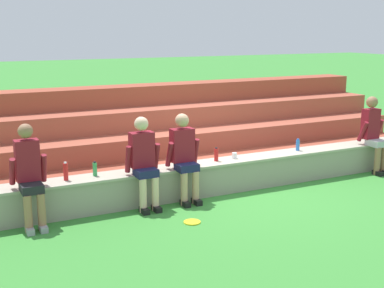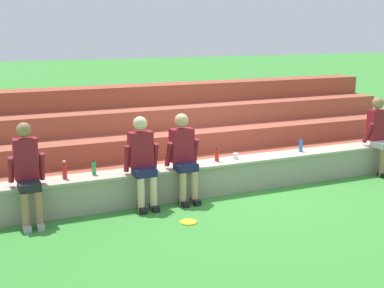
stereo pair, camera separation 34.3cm
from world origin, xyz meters
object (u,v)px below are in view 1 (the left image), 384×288
(person_center, at_px, (184,154))
(plastic_cup_right_end, at_px, (234,156))
(person_far_left, at_px, (29,173))
(person_left_of_center, at_px, (144,160))
(water_bottle_mid_right, at_px, (216,155))
(water_bottle_center_gap, at_px, (95,169))
(water_bottle_mid_left, at_px, (298,145))
(plastic_cup_left_end, at_px, (374,138))
(person_right_of_center, at_px, (374,132))
(water_bottle_near_right, at_px, (66,172))
(frisbee, at_px, (192,222))

(person_center, relative_size, plastic_cup_right_end, 13.99)
(plastic_cup_right_end, bearing_deg, person_far_left, -175.69)
(person_far_left, relative_size, person_left_of_center, 1.02)
(water_bottle_mid_right, relative_size, water_bottle_center_gap, 1.04)
(water_bottle_mid_left, relative_size, plastic_cup_left_end, 1.92)
(water_bottle_center_gap, bearing_deg, plastic_cup_right_end, -0.30)
(person_left_of_center, distance_m, water_bottle_mid_left, 3.14)
(person_left_of_center, height_order, water_bottle_mid_left, person_left_of_center)
(water_bottle_center_gap, xyz_separation_m, water_bottle_mid_left, (3.81, -0.01, -0.00))
(person_left_of_center, relative_size, person_right_of_center, 0.97)
(person_center, relative_size, water_bottle_center_gap, 6.29)
(person_center, xyz_separation_m, water_bottle_mid_right, (0.71, 0.23, -0.13))
(water_bottle_mid_right, distance_m, water_bottle_near_right, 2.55)
(person_left_of_center, distance_m, water_bottle_center_gap, 0.75)
(water_bottle_mid_right, bearing_deg, water_bottle_near_right, -179.72)
(person_left_of_center, relative_size, plastic_cup_left_end, 12.47)
(water_bottle_mid_right, distance_m, water_bottle_center_gap, 2.10)
(person_far_left, bearing_deg, water_bottle_mid_left, 3.11)
(water_bottle_mid_right, bearing_deg, frisbee, -131.99)
(person_left_of_center, xyz_separation_m, frisbee, (0.36, -0.91, -0.76))
(person_center, bearing_deg, water_bottle_near_right, 173.36)
(person_left_of_center, bearing_deg, frisbee, -68.23)
(person_left_of_center, bearing_deg, person_far_left, -179.90)
(person_center, relative_size, water_bottle_mid_right, 6.05)
(plastic_cup_left_end, bearing_deg, water_bottle_mid_left, -179.99)
(water_bottle_near_right, bearing_deg, person_far_left, -156.84)
(water_bottle_near_right, bearing_deg, person_center, -6.64)
(water_bottle_center_gap, bearing_deg, water_bottle_mid_left, -0.18)
(person_center, bearing_deg, water_bottle_center_gap, 169.73)
(person_right_of_center, xyz_separation_m, frisbee, (-4.36, -0.91, -0.77))
(person_left_of_center, xyz_separation_m, person_right_of_center, (4.72, 0.00, 0.01))
(person_right_of_center, bearing_deg, water_bottle_mid_right, 175.79)
(person_far_left, height_order, water_bottle_near_right, person_far_left)
(person_far_left, xyz_separation_m, water_bottle_mid_left, (4.82, 0.26, -0.13))
(water_bottle_near_right, bearing_deg, water_bottle_center_gap, 4.72)
(water_bottle_center_gap, xyz_separation_m, frisbee, (1.05, -1.18, -0.63))
(water_bottle_mid_right, relative_size, plastic_cup_left_end, 2.05)
(person_left_of_center, height_order, plastic_cup_right_end, person_left_of_center)
(person_center, distance_m, person_right_of_center, 4.03)
(water_bottle_center_gap, height_order, water_bottle_mid_left, water_bottle_center_gap)
(plastic_cup_right_end, bearing_deg, water_bottle_center_gap, 179.70)
(person_far_left, relative_size, person_right_of_center, 0.99)
(person_center, height_order, plastic_cup_left_end, person_center)
(water_bottle_mid_right, xyz_separation_m, frisbee, (-1.04, -1.16, -0.63))
(person_center, relative_size, water_bottle_near_right, 5.12)
(person_right_of_center, xyz_separation_m, water_bottle_near_right, (-5.87, 0.23, -0.12))
(person_center, bearing_deg, water_bottle_mid_left, 5.62)
(person_far_left, relative_size, water_bottle_near_right, 5.24)
(water_bottle_near_right, distance_m, plastic_cup_left_end, 6.15)
(water_bottle_center_gap, relative_size, plastic_cup_left_end, 1.98)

